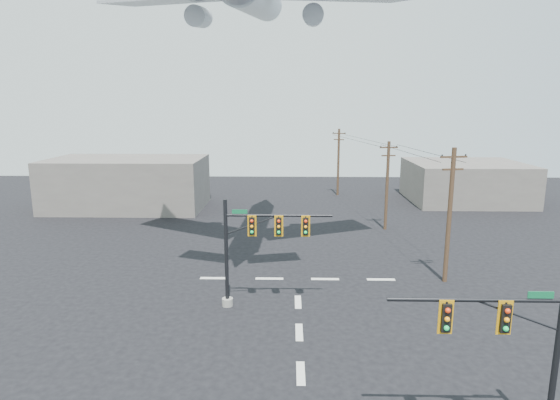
{
  "coord_description": "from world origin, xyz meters",
  "views": [
    {
      "loc": [
        -0.53,
        -19.75,
        12.35
      ],
      "look_at": [
        -1.08,
        5.0,
        7.24
      ],
      "focal_mm": 30.0,
      "sensor_mm": 36.0,
      "label": 1
    }
  ],
  "objects_px": {
    "signal_mast_near": "(519,356)",
    "utility_pole_a": "(450,213)",
    "utility_pole_b": "(387,184)",
    "signal_mast_far": "(253,247)",
    "utility_pole_c": "(338,161)"
  },
  "relations": [
    {
      "from": "utility_pole_b",
      "to": "utility_pole_a",
      "type": "bearing_deg",
      "value": -90.62
    },
    {
      "from": "utility_pole_a",
      "to": "utility_pole_b",
      "type": "xyz_separation_m",
      "value": [
        -1.45,
        13.95,
        -0.36
      ]
    },
    {
      "from": "signal_mast_near",
      "to": "utility_pole_c",
      "type": "bearing_deg",
      "value": 92.0
    },
    {
      "from": "signal_mast_near",
      "to": "utility_pole_a",
      "type": "bearing_deg",
      "value": 80.26
    },
    {
      "from": "signal_mast_near",
      "to": "utility_pole_b",
      "type": "bearing_deg",
      "value": 87.49
    },
    {
      "from": "signal_mast_near",
      "to": "utility_pole_a",
      "type": "distance_m",
      "value": 16.47
    },
    {
      "from": "signal_mast_near",
      "to": "utility_pole_b",
      "type": "relative_size",
      "value": 0.75
    },
    {
      "from": "signal_mast_far",
      "to": "utility_pole_b",
      "type": "distance_m",
      "value": 21.88
    },
    {
      "from": "utility_pole_b",
      "to": "utility_pole_c",
      "type": "distance_m",
      "value": 18.11
    },
    {
      "from": "signal_mast_near",
      "to": "utility_pole_c",
      "type": "relative_size",
      "value": 0.73
    },
    {
      "from": "utility_pole_a",
      "to": "signal_mast_near",
      "type": "bearing_deg",
      "value": -109.55
    },
    {
      "from": "signal_mast_near",
      "to": "utility_pole_a",
      "type": "relative_size",
      "value": 0.69
    },
    {
      "from": "signal_mast_near",
      "to": "utility_pole_c",
      "type": "height_order",
      "value": "utility_pole_c"
    },
    {
      "from": "utility_pole_a",
      "to": "utility_pole_c",
      "type": "distance_m",
      "value": 32.12
    },
    {
      "from": "signal_mast_near",
      "to": "utility_pole_c",
      "type": "xyz_separation_m",
      "value": [
        -1.68,
        47.99,
        1.2
      ]
    }
  ]
}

